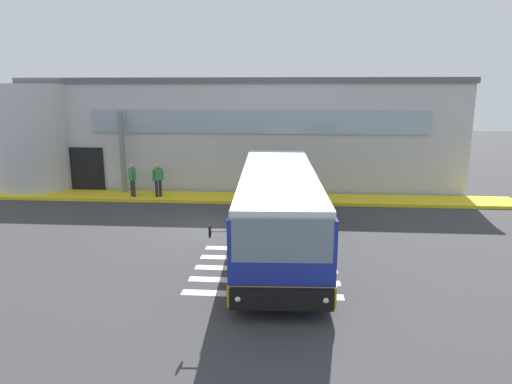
{
  "coord_description": "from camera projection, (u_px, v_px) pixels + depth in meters",
  "views": [
    {
      "loc": [
        2.72,
        -17.4,
        5.44
      ],
      "look_at": [
        1.38,
        -0.06,
        1.5
      ],
      "focal_mm": 32.05,
      "sensor_mm": 36.0,
      "label": 1
    }
  ],
  "objects": [
    {
      "name": "ground_plane",
      "position": [
        222.0,
        228.0,
        18.32
      ],
      "size": [
        80.0,
        90.0,
        0.02
      ],
      "primitive_type": "cube",
      "color": "#353538",
      "rests_on": "ground"
    },
    {
      "name": "bay_paint_stripes",
      "position": [
        266.0,
        269.0,
        14.09
      ],
      "size": [
        4.4,
        3.96,
        0.01
      ],
      "color": "silver",
      "rests_on": "ground"
    },
    {
      "name": "terminal_building",
      "position": [
        238.0,
        128.0,
        29.04
      ],
      "size": [
        25.1,
        13.8,
        6.0
      ],
      "color": "#B7B7BC",
      "rests_on": "ground"
    },
    {
      "name": "boarding_curb",
      "position": [
        236.0,
        198.0,
        22.97
      ],
      "size": [
        27.3,
        2.0,
        0.15
      ],
      "primitive_type": "cube",
      "color": "yellow",
      "rests_on": "ground"
    },
    {
      "name": "entry_support_column",
      "position": [
        122.0,
        152.0,
        23.52
      ],
      "size": [
        0.28,
        0.28,
        4.18
      ],
      "primitive_type": "cylinder",
      "color": "slate",
      "rests_on": "boarding_curb"
    },
    {
      "name": "bus_main_foreground",
      "position": [
        278.0,
        210.0,
        15.83
      ],
      "size": [
        3.09,
        11.07,
        2.7
      ],
      "color": "navy",
      "rests_on": "ground"
    },
    {
      "name": "passenger_near_column",
      "position": [
        132.0,
        178.0,
        22.75
      ],
      "size": [
        0.45,
        0.43,
        1.68
      ],
      "color": "#2D2D33",
      "rests_on": "boarding_curb"
    },
    {
      "name": "passenger_by_doorway",
      "position": [
        158.0,
        178.0,
        22.75
      ],
      "size": [
        0.52,
        0.5,
        1.68
      ],
      "color": "#1E2338",
      "rests_on": "boarding_curb"
    }
  ]
}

